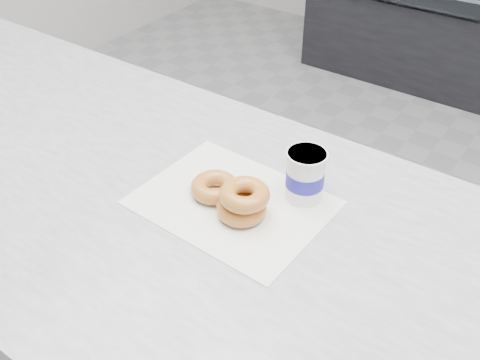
% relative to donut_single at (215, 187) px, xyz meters
% --- Properties ---
extents(ground, '(5.00, 5.00, 0.00)m').
position_rel_donut_single_xyz_m(ground, '(0.13, 0.54, -0.92)').
color(ground, '#959598').
rests_on(ground, ground).
extents(wax_paper, '(0.35, 0.27, 0.00)m').
position_rel_donut_single_xyz_m(wax_paper, '(0.04, -0.00, -0.02)').
color(wax_paper, silver).
rests_on(wax_paper, counter).
extents(donut_single, '(0.12, 0.12, 0.03)m').
position_rel_donut_single_xyz_m(donut_single, '(0.00, 0.00, 0.00)').
color(donut_single, '#C28335').
rests_on(donut_single, wax_paper).
extents(donut_stack, '(0.10, 0.10, 0.06)m').
position_rel_donut_single_xyz_m(donut_stack, '(0.08, -0.02, 0.02)').
color(donut_stack, '#C28335').
rests_on(donut_stack, wax_paper).
extents(coffee_cup, '(0.09, 0.09, 0.10)m').
position_rel_donut_single_xyz_m(coffee_cup, '(0.14, 0.09, 0.03)').
color(coffee_cup, white).
rests_on(coffee_cup, counter).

